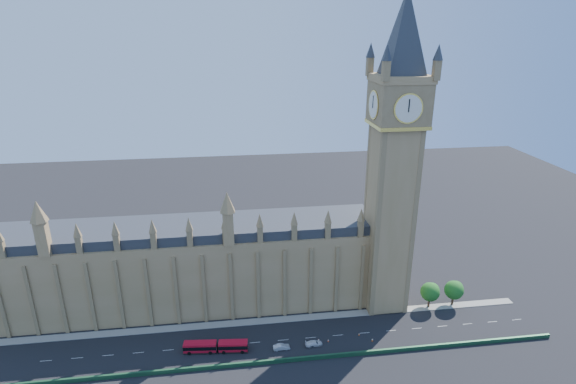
{
  "coord_description": "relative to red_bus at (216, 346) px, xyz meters",
  "views": [
    {
      "loc": [
        -8.6,
        -104.87,
        83.76
      ],
      "look_at": [
        6.77,
        10.0,
        41.27
      ],
      "focal_mm": 28.0,
      "sensor_mm": 36.0,
      "label": 1
    }
  ],
  "objects": [
    {
      "name": "kerb_north",
      "position": [
        14.88,
        11.71,
        -1.49
      ],
      "size": [
        160.0,
        3.0,
        0.16
      ],
      "primitive_type": "cube",
      "color": "gray",
      "rests_on": "ground"
    },
    {
      "name": "red_bus",
      "position": [
        0.0,
        0.0,
        0.0
      ],
      "size": [
        17.66,
        4.24,
        2.97
      ],
      "rotation": [
        0.0,
        0.0,
        -0.1
      ],
      "color": "red",
      "rests_on": "ground"
    },
    {
      "name": "bridge_parapet",
      "position": [
        14.88,
        -6.79,
        -0.97
      ],
      "size": [
        160.0,
        0.6,
        1.2
      ],
      "primitive_type": "cube",
      "color": "#1E4C2D",
      "rests_on": "ground"
    },
    {
      "name": "cone_a",
      "position": [
        28.88,
        0.4,
        -1.19
      ],
      "size": [
        0.62,
        0.62,
        0.76
      ],
      "rotation": [
        0.0,
        0.0,
        0.38
      ],
      "color": "black",
      "rests_on": "ground"
    },
    {
      "name": "tree_east_far",
      "position": [
        75.11,
        12.29,
        4.08
      ],
      "size": [
        6.0,
        6.0,
        8.5
      ],
      "color": "#382619",
      "rests_on": "ground"
    },
    {
      "name": "car_grey",
      "position": [
        27.65,
        -1.36,
        -0.93
      ],
      "size": [
        3.85,
        1.81,
        1.27
      ],
      "primitive_type": "imported",
      "rotation": [
        0.0,
        0.0,
        1.65
      ],
      "color": "#393D40",
      "rests_on": "ground"
    },
    {
      "name": "elizabeth_tower",
      "position": [
        52.88,
        16.2,
        52.99
      ],
      "size": [
        20.59,
        20.59,
        105.0
      ],
      "color": "olive",
      "rests_on": "ground"
    },
    {
      "name": "cone_c",
      "position": [
        31.58,
        -0.11,
        -1.23
      ],
      "size": [
        0.54,
        0.54,
        0.67
      ],
      "rotation": [
        0.0,
        0.0,
        0.34
      ],
      "color": "black",
      "rests_on": "ground"
    },
    {
      "name": "palace_westminster",
      "position": [
        -10.12,
        24.21,
        12.3
      ],
      "size": [
        120.0,
        20.0,
        28.0
      ],
      "color": "olive",
      "rests_on": "ground"
    },
    {
      "name": "cone_d",
      "position": [
        40.99,
        1.4,
        -1.25
      ],
      "size": [
        0.48,
        0.48,
        0.64
      ],
      "rotation": [
        0.0,
        0.0,
        -0.24
      ],
      "color": "black",
      "rests_on": "ground"
    },
    {
      "name": "car_silver",
      "position": [
        17.99,
        -1.59,
        -0.81
      ],
      "size": [
        4.69,
        1.81,
        1.52
      ],
      "primitive_type": "imported",
      "rotation": [
        0.0,
        0.0,
        1.61
      ],
      "color": "#B3B5BB",
      "rests_on": "ground"
    },
    {
      "name": "ground",
      "position": [
        14.88,
        2.21,
        -1.57
      ],
      "size": [
        400.0,
        400.0,
        0.0
      ],
      "primitive_type": "plane",
      "color": "black",
      "rests_on": "ground"
    },
    {
      "name": "cone_b",
      "position": [
        44.02,
        -1.6,
        -1.17
      ],
      "size": [
        0.61,
        0.61,
        0.8
      ],
      "rotation": [
        0.0,
        0.0,
        0.24
      ],
      "color": "black",
      "rests_on": "ground"
    },
    {
      "name": "tree_east_near",
      "position": [
        67.11,
        12.29,
        4.08
      ],
      "size": [
        6.0,
        6.0,
        8.5
      ],
      "color": "#382619",
      "rests_on": "ground"
    },
    {
      "name": "car_white",
      "position": [
        27.19,
        -1.22,
        -0.86
      ],
      "size": [
        4.97,
        2.29,
        1.41
      ],
      "primitive_type": "imported",
      "rotation": [
        0.0,
        0.0,
        1.64
      ],
      "color": "white",
      "rests_on": "ground"
    }
  ]
}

